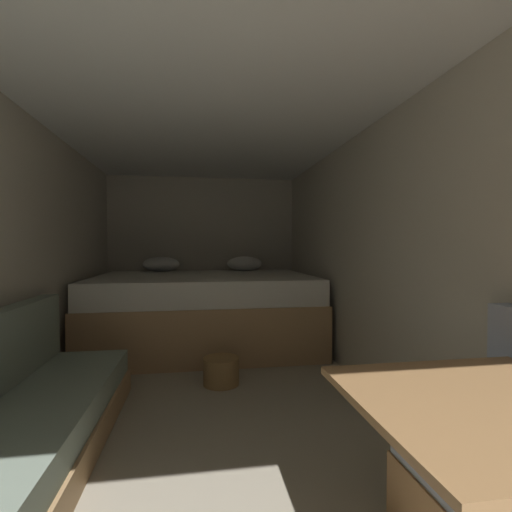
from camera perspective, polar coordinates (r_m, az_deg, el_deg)
name	(u,v)px	position (r m, az deg, el deg)	size (l,w,h in m)	color
ground_plane	(210,414)	(2.75, -7.28, -23.33)	(7.32, 7.32, 0.00)	#A39984
wall_back	(203,253)	(5.18, -8.28, 0.45)	(2.66, 0.05, 2.12)	beige
wall_right	(387,260)	(2.86, 19.86, -0.52)	(0.05, 5.32, 2.12)	beige
ceiling_slab	(209,100)	(2.69, -7.46, 23.06)	(2.66, 5.32, 0.05)	white
bed	(205,310)	(4.32, -8.07, -8.34)	(2.44, 1.73, 1.02)	tan
dinette_table	(493,431)	(1.32, 33.21, -22.00)	(0.77, 0.71, 0.72)	#9E7247
wicker_basket	(221,371)	(3.20, -5.48, -17.51)	(0.30, 0.30, 0.22)	olive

